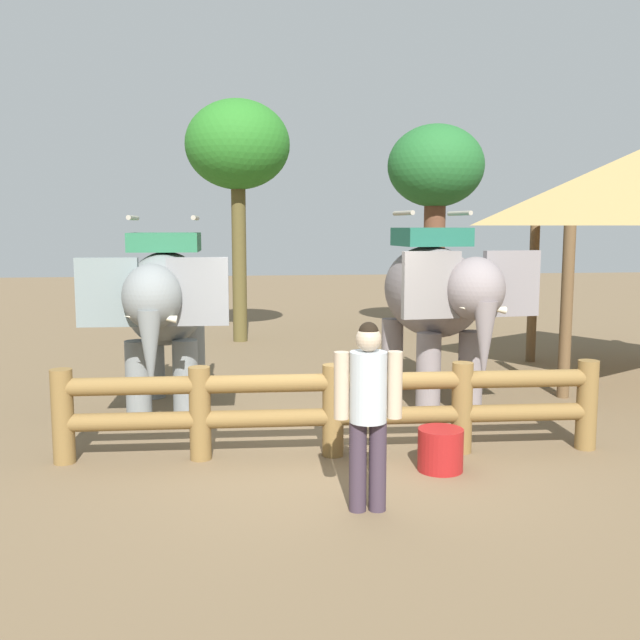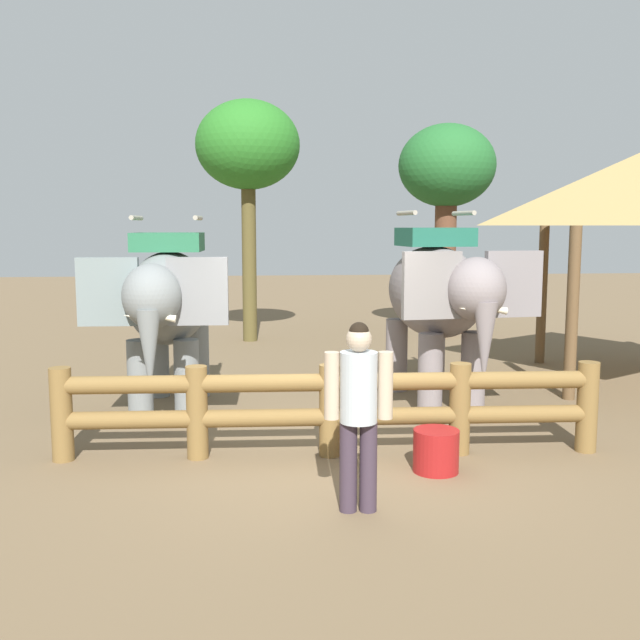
{
  "view_description": "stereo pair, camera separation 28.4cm",
  "coord_description": "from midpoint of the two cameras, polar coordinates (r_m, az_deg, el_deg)",
  "views": [
    {
      "loc": [
        -1.12,
        -7.97,
        2.6
      ],
      "look_at": [
        0.0,
        1.14,
        1.4
      ],
      "focal_mm": 40.68,
      "sensor_mm": 36.0,
      "label": 1
    },
    {
      "loc": [
        -0.84,
        -8.0,
        2.6
      ],
      "look_at": [
        0.0,
        1.14,
        1.4
      ],
      "focal_mm": 40.68,
      "sensor_mm": 36.0,
      "label": 2
    }
  ],
  "objects": [
    {
      "name": "tourist_woman_in_black",
      "position": [
        6.58,
        2.56,
        -6.53
      ],
      "size": [
        0.62,
        0.36,
        1.75
      ],
      "color": "#392C39",
      "rests_on": "ground"
    },
    {
      "name": "tree_far_left",
      "position": [
        16.41,
        -7.0,
        13.23
      ],
      "size": [
        2.29,
        2.29,
        5.33
      ],
      "color": "brown",
      "rests_on": "ground"
    },
    {
      "name": "elephant_center",
      "position": [
        10.59,
        8.33,
        1.84
      ],
      "size": [
        1.87,
        3.31,
        2.81
      ],
      "color": "gray",
      "rests_on": "ground"
    },
    {
      "name": "feed_bucket",
      "position": [
        7.92,
        8.43,
        -10.06
      ],
      "size": [
        0.49,
        0.49,
        0.45
      ],
      "color": "maroon",
      "rests_on": "ground"
    },
    {
      "name": "ground_plane",
      "position": [
        8.46,
        -0.02,
        -10.46
      ],
      "size": [
        60.0,
        60.0,
        0.0
      ],
      "primitive_type": "plane",
      "color": "brown"
    },
    {
      "name": "tree_back_center",
      "position": [
        17.36,
        8.61,
        11.28
      ],
      "size": [
        2.24,
        2.24,
        4.93
      ],
      "color": "brown",
      "rests_on": "ground"
    },
    {
      "name": "elephant_near_left",
      "position": [
        10.19,
        -12.9,
        1.27
      ],
      "size": [
        1.82,
        3.18,
        2.74
      ],
      "color": "slate",
      "rests_on": "ground"
    },
    {
      "name": "log_fence",
      "position": [
        8.23,
        0.04,
        -6.61
      ],
      "size": [
        6.19,
        0.45,
        1.05
      ],
      "color": "brown",
      "rests_on": "ground"
    }
  ]
}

